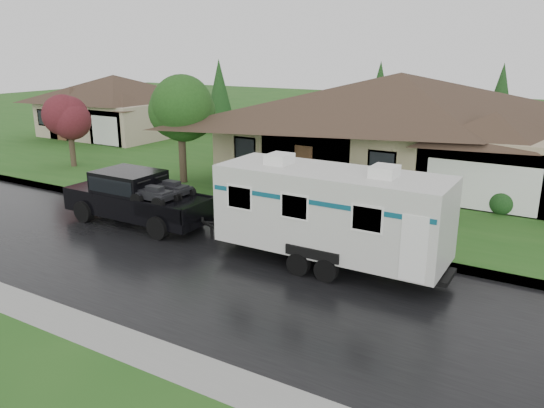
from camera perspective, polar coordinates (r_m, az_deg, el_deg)
The scene contains 11 objects.
ground at distance 19.63m, azimuth -5.66°, elevation -4.59°, with size 140.00×140.00×0.00m, color #23541A.
road at distance 18.18m, azimuth -9.41°, elevation -6.48°, with size 140.00×8.00×0.01m, color black.
curb at distance 21.34m, azimuth -2.09°, elevation -2.55°, with size 140.00×0.50×0.15m, color gray.
lawn at distance 32.39m, azimuth 10.24°, elevation 3.82°, with size 140.00×26.00×0.15m, color #23541A.
house_main at distance 30.00m, azimuth 13.92°, elevation 9.43°, with size 19.44×10.80×6.90m.
house_far at distance 44.96m, azimuth -16.47°, elevation 10.65°, with size 10.80×8.64×5.80m.
tree_left_green at distance 28.03m, azimuth -9.83°, elevation 9.88°, with size 3.29×3.29×5.44m.
tree_red at distance 33.81m, azimuth -21.00°, elevation 8.57°, with size 2.49×2.49×4.13m.
shrub_row at distance 26.38m, azimuth 9.93°, elevation 2.24°, with size 13.60×1.00×1.00m.
pickup_truck at distance 22.58m, azimuth -14.50°, elevation 0.89°, with size 6.50×2.47×2.17m.
travel_trailer at distance 17.43m, azimuth 6.33°, elevation -0.70°, with size 8.02×2.82×3.60m.
Camera 1 is at (10.98, -14.67, 7.03)m, focal length 35.00 mm.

